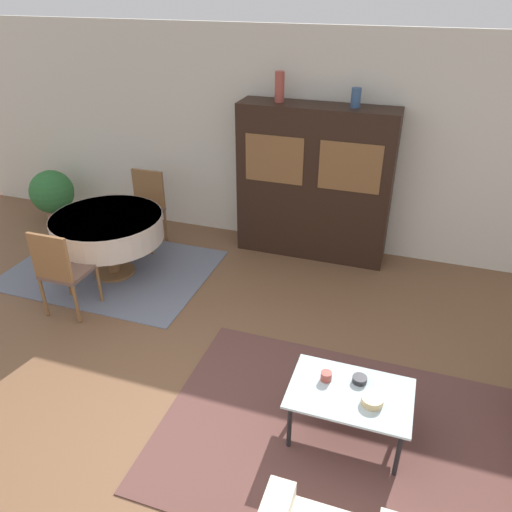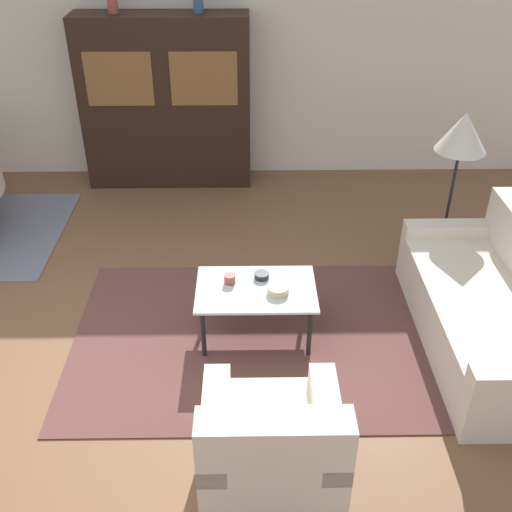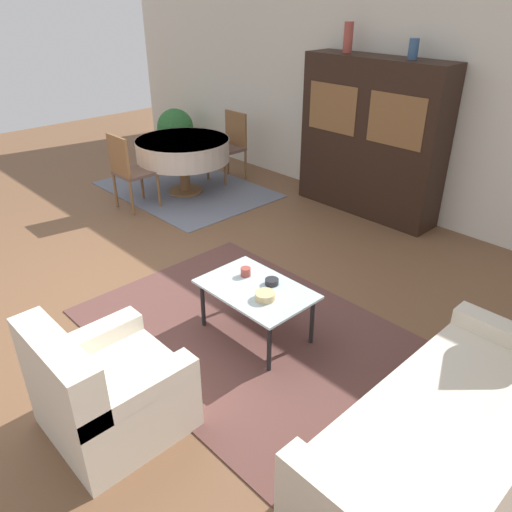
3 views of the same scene
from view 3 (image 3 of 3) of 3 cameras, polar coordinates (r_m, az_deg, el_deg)
The scene contains 17 objects.
ground_plane at distance 4.88m, azimuth -14.50°, elevation -4.59°, with size 14.00×14.00×0.00m, color brown.
wall_back at distance 6.73m, azimuth 12.68°, elevation 17.20°, with size 10.00×0.06×2.70m.
area_rug at distance 4.24m, azimuth -0.34°, elevation -9.09°, with size 2.89×1.99×0.01m.
dining_rug at distance 7.34m, azimuth -7.96°, elevation 7.57°, with size 2.39×1.73×0.01m.
couch at distance 3.24m, azimuth 22.30°, elevation -19.05°, with size 0.91×1.96×0.87m.
armchair at distance 3.42m, azimuth -16.77°, elevation -14.59°, with size 0.81×0.80×0.84m.
coffee_table at distance 4.03m, azimuth 0.00°, elevation -4.24°, with size 0.91×0.61×0.45m.
display_cabinet at distance 6.43m, azimuth 12.99°, elevation 12.96°, with size 1.86×0.46×1.89m.
dining_table at distance 7.05m, azimuth -8.35°, elevation 11.88°, with size 1.28×1.28×0.75m.
dining_chair_near at distance 6.63m, azimuth -14.40°, elevation 9.73°, with size 0.44×0.44×0.98m.
dining_chair_far at distance 7.57m, azimuth -2.94°, elevation 12.86°, with size 0.44×0.44×0.98m.
cup at distance 4.15m, azimuth -1.19°, elevation -1.81°, with size 0.09×0.09×0.07m.
bowl at distance 3.85m, azimuth 1.04°, elevation -4.58°, with size 0.16×0.16×0.06m.
bowl_small at distance 4.04m, azimuth 1.82°, elevation -2.95°, with size 0.11×0.11×0.05m.
vase_tall at distance 6.51m, azimuth 10.49°, elevation 23.36°, with size 0.11×0.11×0.34m.
vase_short at distance 6.03m, azimuth 17.56°, elevation 21.63°, with size 0.11×0.11×0.21m.
potted_plant at distance 8.92m, azimuth -9.21°, elevation 14.22°, with size 0.61×0.61×0.78m.
Camera 3 is at (3.70, -1.85, 2.58)m, focal length 35.00 mm.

